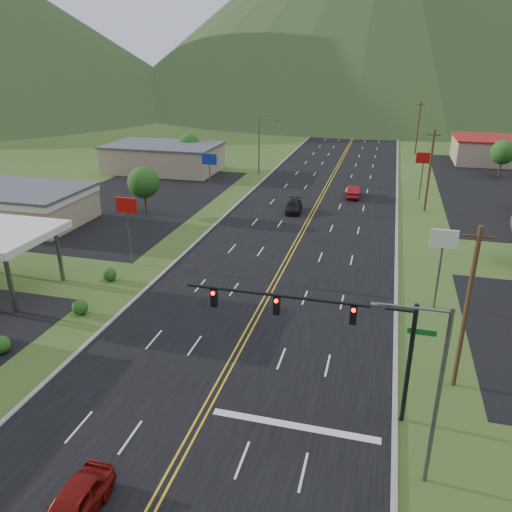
% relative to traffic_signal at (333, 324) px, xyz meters
% --- Properties ---
extents(traffic_signal, '(13.10, 0.43, 7.00)m').
position_rel_traffic_signal_xyz_m(traffic_signal, '(0.00, 0.00, 0.00)').
color(traffic_signal, black).
rests_on(traffic_signal, ground).
extents(streetlight_east, '(3.28, 0.25, 9.00)m').
position_rel_traffic_signal_xyz_m(streetlight_east, '(4.70, -4.00, -0.15)').
color(streetlight_east, '#59595E').
rests_on(streetlight_east, ground).
extents(streetlight_west, '(3.28, 0.25, 9.00)m').
position_rel_traffic_signal_xyz_m(streetlight_west, '(-18.16, 56.00, -0.15)').
color(streetlight_west, '#59595E').
rests_on(streetlight_west, ground).
extents(building_west_mid, '(14.40, 10.40, 4.10)m').
position_rel_traffic_signal_xyz_m(building_west_mid, '(-38.48, 24.00, -3.06)').
color(building_west_mid, tan).
rests_on(building_west_mid, ground).
extents(building_west_far, '(18.40, 11.40, 4.50)m').
position_rel_traffic_signal_xyz_m(building_west_far, '(-34.48, 54.00, -3.07)').
color(building_west_far, tan).
rests_on(building_west_far, ground).
extents(building_east_far, '(16.40, 12.40, 4.50)m').
position_rel_traffic_signal_xyz_m(building_east_far, '(21.52, 76.00, -3.07)').
color(building_east_far, tan).
rests_on(building_east_far, ground).
extents(pole_sign_west_a, '(2.00, 0.18, 6.40)m').
position_rel_traffic_signal_xyz_m(pole_sign_west_a, '(-20.48, 16.00, -0.28)').
color(pole_sign_west_a, '#59595E').
rests_on(pole_sign_west_a, ground).
extents(pole_sign_west_b, '(2.00, 0.18, 6.40)m').
position_rel_traffic_signal_xyz_m(pole_sign_west_b, '(-20.48, 38.00, -0.28)').
color(pole_sign_west_b, '#59595E').
rests_on(pole_sign_west_b, ground).
extents(pole_sign_east_a, '(2.00, 0.18, 6.40)m').
position_rel_traffic_signal_xyz_m(pole_sign_east_a, '(6.52, 14.00, -0.28)').
color(pole_sign_east_a, '#59595E').
rests_on(pole_sign_east_a, ground).
extents(pole_sign_east_b, '(2.00, 0.18, 6.40)m').
position_rel_traffic_signal_xyz_m(pole_sign_east_b, '(6.52, 46.00, -0.28)').
color(pole_sign_east_b, '#59595E').
rests_on(pole_sign_east_b, ground).
extents(tree_west_a, '(3.84, 3.84, 5.82)m').
position_rel_traffic_signal_xyz_m(tree_west_a, '(-26.48, 31.00, -1.44)').
color(tree_west_a, '#382314').
rests_on(tree_west_a, ground).
extents(tree_west_b, '(3.84, 3.84, 5.82)m').
position_rel_traffic_signal_xyz_m(tree_west_b, '(-31.48, 58.00, -1.44)').
color(tree_west_b, '#382314').
rests_on(tree_west_b, ground).
extents(tree_east_b, '(3.84, 3.84, 5.82)m').
position_rel_traffic_signal_xyz_m(tree_east_b, '(19.52, 64.00, -1.44)').
color(tree_east_b, '#382314').
rests_on(tree_east_b, ground).
extents(utility_pole_a, '(1.60, 0.28, 10.00)m').
position_rel_traffic_signal_xyz_m(utility_pole_a, '(7.02, 4.00, -0.20)').
color(utility_pole_a, '#382314').
rests_on(utility_pole_a, ground).
extents(utility_pole_b, '(1.60, 0.28, 10.00)m').
position_rel_traffic_signal_xyz_m(utility_pole_b, '(7.02, 41.00, -0.20)').
color(utility_pole_b, '#382314').
rests_on(utility_pole_b, ground).
extents(utility_pole_c, '(1.60, 0.28, 10.00)m').
position_rel_traffic_signal_xyz_m(utility_pole_c, '(7.02, 81.00, -0.20)').
color(utility_pole_c, '#382314').
rests_on(utility_pole_c, ground).
extents(utility_pole_d, '(1.60, 0.28, 10.00)m').
position_rel_traffic_signal_xyz_m(utility_pole_d, '(7.02, 121.00, -0.20)').
color(utility_pole_d, '#382314').
rests_on(utility_pole_d, ground).
extents(car_red_near, '(1.87, 4.51, 1.53)m').
position_rel_traffic_signal_xyz_m(car_red_near, '(-9.40, -10.00, -4.57)').
color(car_red_near, maroon).
rests_on(car_red_near, ground).
extents(car_dark_mid, '(2.32, 4.75, 1.33)m').
position_rel_traffic_signal_xyz_m(car_dark_mid, '(-8.82, 36.21, -4.66)').
color(car_dark_mid, black).
rests_on(car_dark_mid, ground).
extents(car_red_far, '(1.81, 4.93, 1.61)m').
position_rel_traffic_signal_xyz_m(car_red_far, '(-2.17, 45.19, -4.52)').
color(car_red_far, maroon).
rests_on(car_red_far, ground).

